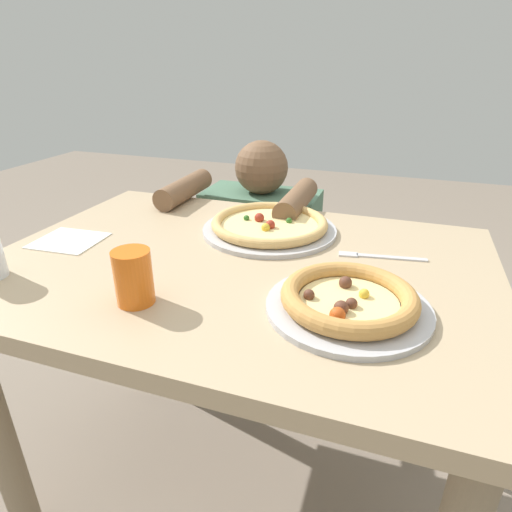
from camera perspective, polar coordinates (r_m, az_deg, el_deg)
name	(u,v)px	position (r m, az deg, el deg)	size (l,w,h in m)	color
ground_plane	(242,482)	(1.48, -1.82, -27.83)	(8.00, 8.00, 0.00)	gray
dining_table	(239,306)	(1.05, -2.29, -6.60)	(1.15, 0.81, 0.75)	tan
pizza_near	(348,301)	(0.81, 12.17, -5.80)	(0.31, 0.31, 0.05)	#B7B7BC
pizza_far	(269,226)	(1.15, 1.79, 4.07)	(0.36, 0.36, 0.04)	#B7B7BC
drink_cup_colored	(133,277)	(0.84, -15.95, -2.71)	(0.07, 0.07, 0.11)	orange
paper_napkin	(69,241)	(1.20, -23.58, 1.89)	(0.16, 0.14, 0.00)	white
fork	(378,257)	(1.05, 15.83, -0.07)	(0.20, 0.05, 0.00)	silver
diner_seated	(260,273)	(1.70, 0.57, -2.27)	(0.45, 0.54, 0.91)	#333847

